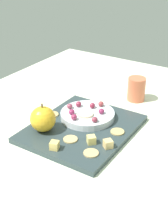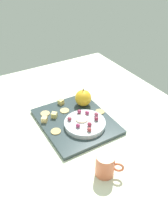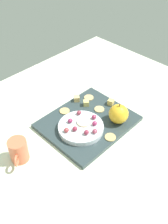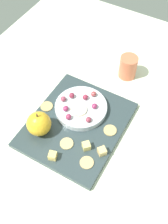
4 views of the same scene
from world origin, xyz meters
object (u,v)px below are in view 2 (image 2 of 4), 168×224
(cracker_3, at_px, (56,131))
(cheese_cube_0, at_px, (61,102))
(grape_2, at_px, (69,119))
(platter, at_px, (76,121))
(cracker_2, at_px, (100,112))
(grape_4, at_px, (96,114))
(cracker_1, at_px, (65,111))
(grape_1, at_px, (96,119))
(grape_3, at_px, (87,113))
(apple_whole, at_px, (83,98))
(serving_dish, at_px, (85,124))
(grape_6, at_px, (78,126))
(cup, at_px, (105,165))
(grape_5, at_px, (90,124))
(grape_0, at_px, (89,130))
(cheese_cube_1, at_px, (44,120))
(grape_7, at_px, (79,112))
(apple_slice_0, at_px, (82,119))
(cracker_0, at_px, (45,113))
(cheese_cube_2, at_px, (54,115))

(cracker_3, bearing_deg, cheese_cube_0, -32.23)
(cracker_3, bearing_deg, grape_2, -79.18)
(platter, distance_m, cheese_cube_0, 0.14)
(cracker_2, bearing_deg, grape_4, 130.04)
(cracker_1, distance_m, grape_2, 0.10)
(grape_4, bearing_deg, grape_1, 146.58)
(grape_3, bearing_deg, apple_whole, -21.07)
(platter, bearing_deg, serving_dish, -164.58)
(cracker_1, bearing_deg, grape_6, 174.32)
(cracker_1, relative_size, cup, 0.48)
(cracker_1, relative_size, grape_5, 2.12)
(cracker_3, bearing_deg, grape_4, -95.48)
(cheese_cube_0, bearing_deg, cup, 173.91)
(cracker_1, height_order, grape_0, grape_0)
(serving_dish, xyz_separation_m, cracker_3, (0.03, 0.12, -0.01))
(cheese_cube_1, distance_m, grape_3, 0.19)
(cup, bearing_deg, cheese_cube_1, 11.99)
(grape_5, height_order, grape_7, same)
(cheese_cube_1, bearing_deg, grape_5, -136.20)
(serving_dish, relative_size, cracker_1, 4.17)
(platter, height_order, cracker_3, cracker_3)
(apple_slice_0, bearing_deg, cheese_cube_1, 56.41)
(cracker_3, xyz_separation_m, grape_0, (-0.09, -0.11, 0.03))
(platter, height_order, cracker_1, cracker_1)
(grape_0, bearing_deg, serving_dish, -14.38)
(cheese_cube_1, relative_size, grape_7, 1.17)
(grape_0, height_order, grape_7, grape_7)
(grape_1, xyz_separation_m, grape_2, (0.06, 0.10, -0.00))
(serving_dish, bearing_deg, apple_whole, -27.87)
(serving_dish, relative_size, grape_2, 8.86)
(cheese_cube_0, bearing_deg, grape_3, -162.21)
(grape_5, relative_size, grape_7, 1.00)
(cracker_3, xyz_separation_m, apple_slice_0, (-0.00, -0.12, 0.02))
(cheese_cube_0, height_order, cracker_0, cheese_cube_0)
(cheese_cube_1, bearing_deg, grape_6, -143.42)
(cracker_0, height_order, grape_1, grape_1)
(cracker_1, height_order, cracker_3, same)
(cracker_0, bearing_deg, serving_dish, -145.21)
(grape_2, bearing_deg, cheese_cube_2, 24.57)
(grape_5, bearing_deg, cracker_1, 9.79)
(grape_3, relative_size, grape_5, 1.00)
(cracker_1, distance_m, grape_3, 0.12)
(apple_slice_0, bearing_deg, cracker_3, 87.92)
(grape_4, xyz_separation_m, grape_5, (-0.04, 0.06, 0.00))
(serving_dish, distance_m, cup, 0.25)
(cheese_cube_2, xyz_separation_m, grape_6, (-0.13, -0.04, 0.02))
(grape_5, bearing_deg, grape_6, 68.38)
(apple_slice_0, bearing_deg, cup, 167.26)
(apple_whole, distance_m, grape_6, 0.19)
(apple_whole, xyz_separation_m, grape_5, (-0.17, 0.07, -0.01))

